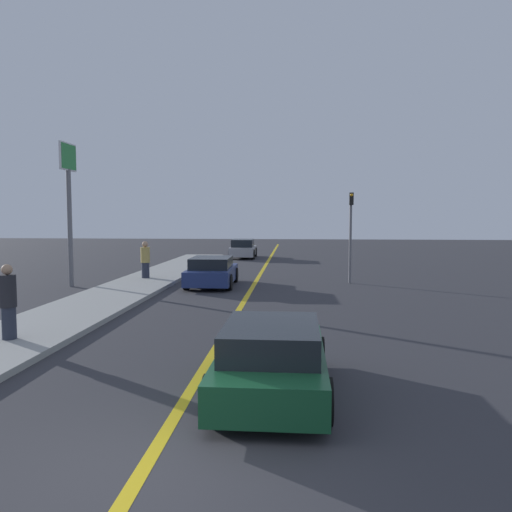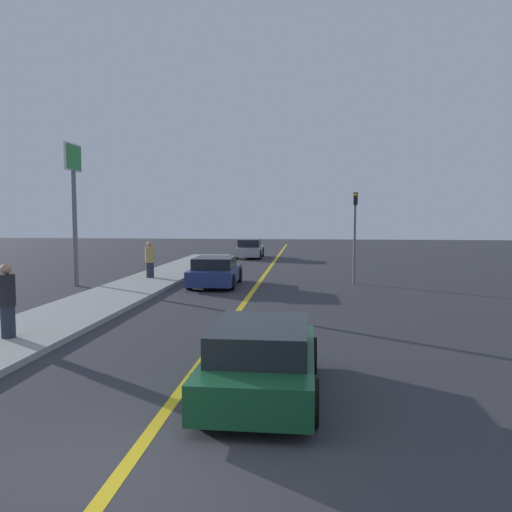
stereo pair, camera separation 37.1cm
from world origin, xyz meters
name	(u,v)px [view 1 (the left image)]	position (x,y,z in m)	size (l,w,h in m)	color
ground_plane	(138,478)	(0.00, 0.00, 0.00)	(120.00, 120.00, 0.00)	#333338
road_center_line	(257,280)	(0.00, 18.00, 0.00)	(0.20, 60.00, 0.01)	gold
sidewalk_left	(140,284)	(-4.95, 15.73, 0.08)	(2.81, 31.47, 0.15)	#9E9E99
car_near_right_lane	(272,359)	(1.42, 2.84, 0.62)	(1.92, 3.95, 1.26)	#144728
car_ahead_center	(212,272)	(-1.79, 15.86, 0.62)	(2.07, 4.13, 1.27)	navy
car_far_distant	(243,249)	(-1.95, 30.41, 0.65)	(1.89, 3.96, 1.36)	#9E9EA3
pedestrian_near_curb	(8,302)	(-4.89, 5.60, 1.03)	(0.38, 0.38, 1.77)	#282D3D
pedestrian_mid_group	(145,260)	(-5.17, 17.25, 1.00)	(0.43, 0.43, 1.71)	#282D3D
traffic_light	(351,228)	(4.29, 17.16, 2.50)	(0.18, 0.40, 4.07)	slate
roadside_sign	(69,185)	(-7.80, 15.18, 4.34)	(0.20, 1.45, 6.12)	slate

